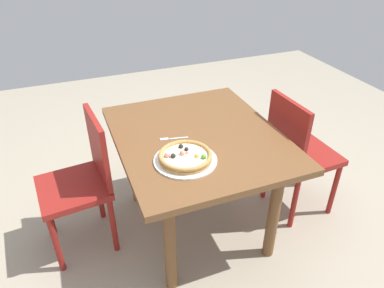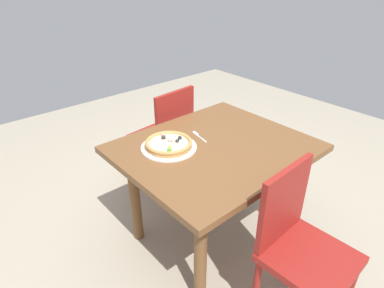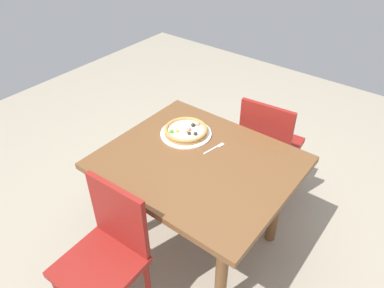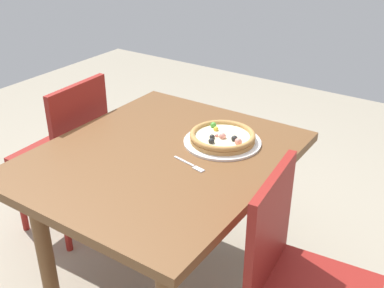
{
  "view_description": "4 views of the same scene",
  "coord_description": "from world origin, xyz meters",
  "px_view_note": "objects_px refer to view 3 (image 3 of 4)",
  "views": [
    {
      "loc": [
        -1.68,
        0.69,
        1.82
      ],
      "look_at": [
        -0.11,
        0.08,
        0.75
      ],
      "focal_mm": 33.3,
      "sensor_mm": 36.0,
      "label": 1
    },
    {
      "loc": [
        -1.24,
        -1.21,
        1.7
      ],
      "look_at": [
        -0.11,
        0.08,
        0.75
      ],
      "focal_mm": 30.27,
      "sensor_mm": 36.0,
      "label": 2
    },
    {
      "loc": [
        1.0,
        -1.35,
        2.11
      ],
      "look_at": [
        -0.11,
        0.08,
        0.75
      ],
      "focal_mm": 33.88,
      "sensor_mm": 36.0,
      "label": 3
    },
    {
      "loc": [
        1.34,
        1.06,
        1.66
      ],
      "look_at": [
        -0.11,
        0.08,
        0.75
      ],
      "focal_mm": 43.51,
      "sensor_mm": 36.0,
      "label": 4
    }
  ],
  "objects_px": {
    "chair_near": "(107,253)",
    "dining_table": "(198,174)",
    "chair_far": "(268,145)",
    "plate": "(186,134)",
    "pizza": "(186,130)",
    "fork": "(216,148)"
  },
  "relations": [
    {
      "from": "pizza",
      "to": "fork",
      "type": "bearing_deg",
      "value": -0.77
    },
    {
      "from": "pizza",
      "to": "dining_table",
      "type": "bearing_deg",
      "value": -35.9
    },
    {
      "from": "pizza",
      "to": "fork",
      "type": "relative_size",
      "value": 1.74
    },
    {
      "from": "dining_table",
      "to": "pizza",
      "type": "bearing_deg",
      "value": 144.1
    },
    {
      "from": "dining_table",
      "to": "chair_near",
      "type": "relative_size",
      "value": 1.26
    },
    {
      "from": "fork",
      "to": "chair_near",
      "type": "bearing_deg",
      "value": -175.59
    },
    {
      "from": "dining_table",
      "to": "fork",
      "type": "xyz_separation_m",
      "value": [
        0.01,
        0.16,
        0.11
      ]
    },
    {
      "from": "plate",
      "to": "pizza",
      "type": "xyz_separation_m",
      "value": [
        0.0,
        0.0,
        0.03
      ]
    },
    {
      "from": "chair_near",
      "to": "chair_far",
      "type": "xyz_separation_m",
      "value": [
        0.22,
        1.38,
        0.0
      ]
    },
    {
      "from": "dining_table",
      "to": "chair_far",
      "type": "height_order",
      "value": "chair_far"
    },
    {
      "from": "chair_far",
      "to": "plate",
      "type": "xyz_separation_m",
      "value": [
        -0.36,
        -0.53,
        0.24
      ]
    },
    {
      "from": "chair_near",
      "to": "dining_table",
      "type": "bearing_deg",
      "value": -99.41
    },
    {
      "from": "pizza",
      "to": "fork",
      "type": "xyz_separation_m",
      "value": [
        0.24,
        -0.0,
        -0.03
      ]
    },
    {
      "from": "chair_near",
      "to": "plate",
      "type": "distance_m",
      "value": 0.9
    },
    {
      "from": "chair_near",
      "to": "pizza",
      "type": "relative_size",
      "value": 3.11
    },
    {
      "from": "plate",
      "to": "fork",
      "type": "bearing_deg",
      "value": -0.68
    },
    {
      "from": "dining_table",
      "to": "plate",
      "type": "relative_size",
      "value": 3.33
    },
    {
      "from": "chair_far",
      "to": "pizza",
      "type": "relative_size",
      "value": 3.11
    },
    {
      "from": "chair_far",
      "to": "pizza",
      "type": "bearing_deg",
      "value": -129.93
    },
    {
      "from": "dining_table",
      "to": "chair_far",
      "type": "xyz_separation_m",
      "value": [
        0.13,
        0.69,
        -0.13
      ]
    },
    {
      "from": "plate",
      "to": "fork",
      "type": "distance_m",
      "value": 0.24
    },
    {
      "from": "plate",
      "to": "pizza",
      "type": "distance_m",
      "value": 0.03
    }
  ]
}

